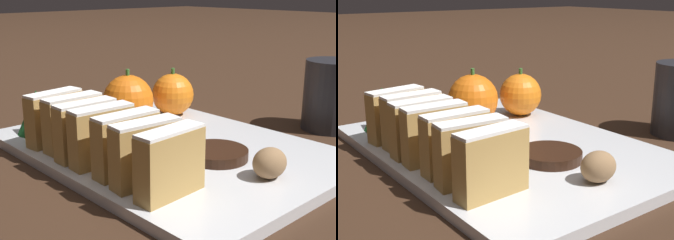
{
  "view_description": "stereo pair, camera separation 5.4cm",
  "coord_description": "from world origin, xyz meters",
  "views": [
    {
      "loc": [
        -0.35,
        -0.39,
        0.19
      ],
      "look_at": [
        0.0,
        0.0,
        0.04
      ],
      "focal_mm": 50.0,
      "sensor_mm": 36.0,
      "label": 1
    },
    {
      "loc": [
        -0.31,
        -0.42,
        0.19
      ],
      "look_at": [
        0.0,
        0.0,
        0.04
      ],
      "focal_mm": 50.0,
      "sensor_mm": 36.0,
      "label": 2
    }
  ],
  "objects": [
    {
      "name": "serving_platter",
      "position": [
        0.0,
        0.0,
        0.01
      ],
      "size": [
        0.28,
        0.39,
        0.01
      ],
      "color": "silver",
      "rests_on": "ground_plane"
    },
    {
      "name": "stollen_slice_fifth",
      "position": [
        -0.09,
        0.03,
        0.04
      ],
      "size": [
        0.07,
        0.02,
        0.06
      ],
      "color": "tan",
      "rests_on": "serving_platter"
    },
    {
      "name": "stollen_slice_back",
      "position": [
        -0.09,
        0.1,
        0.04
      ],
      "size": [
        0.07,
        0.03,
        0.06
      ],
      "color": "tan",
      "rests_on": "serving_platter"
    },
    {
      "name": "stollen_slice_sixth",
      "position": [
        -0.09,
        0.06,
        0.04
      ],
      "size": [
        0.07,
        0.02,
        0.06
      ],
      "color": "tan",
      "rests_on": "serving_platter"
    },
    {
      "name": "coffee_mug",
      "position": [
        0.24,
        -0.08,
        0.05
      ],
      "size": [
        0.11,
        0.08,
        0.1
      ],
      "color": "#232328",
      "rests_on": "ground_plane"
    },
    {
      "name": "stollen_slice_third",
      "position": [
        -0.09,
        -0.04,
        0.04
      ],
      "size": [
        0.07,
        0.02,
        0.06
      ],
      "color": "tan",
      "rests_on": "serving_platter"
    },
    {
      "name": "ground_plane",
      "position": [
        0.0,
        0.0,
        0.0
      ],
      "size": [
        6.0,
        6.0,
        0.0
      ],
      "primitive_type": "plane",
      "color": "#382316"
    },
    {
      "name": "walnut",
      "position": [
        0.01,
        -0.14,
        0.03
      ],
      "size": [
        0.04,
        0.03,
        0.03
      ],
      "color": "#8E6B47",
      "rests_on": "serving_platter"
    },
    {
      "name": "stollen_slice_fourth",
      "position": [
        -0.09,
        -0.0,
        0.04
      ],
      "size": [
        0.07,
        0.02,
        0.06
      ],
      "color": "tan",
      "rests_on": "serving_platter"
    },
    {
      "name": "stollen_slice_front",
      "position": [
        -0.09,
        -0.1,
        0.04
      ],
      "size": [
        0.07,
        0.03,
        0.06
      ],
      "color": "tan",
      "rests_on": "serving_platter"
    },
    {
      "name": "orange_near",
      "position": [
        0.02,
        0.1,
        0.05
      ],
      "size": [
        0.07,
        0.07,
        0.08
      ],
      "color": "orange",
      "rests_on": "serving_platter"
    },
    {
      "name": "evergreen_sprig",
      "position": [
        -0.09,
        0.15,
        0.04
      ],
      "size": [
        0.05,
        0.05,
        0.06
      ],
      "color": "#195623",
      "rests_on": "serving_platter"
    },
    {
      "name": "stollen_slice_second",
      "position": [
        -0.09,
        -0.07,
        0.04
      ],
      "size": [
        0.07,
        0.03,
        0.06
      ],
      "color": "tan",
      "rests_on": "serving_platter"
    },
    {
      "name": "orange_far",
      "position": [
        0.1,
        0.09,
        0.04
      ],
      "size": [
        0.06,
        0.06,
        0.07
      ],
      "color": "orange",
      "rests_on": "serving_platter"
    },
    {
      "name": "chocolate_cookie",
      "position": [
        0.01,
        -0.07,
        0.02
      ],
      "size": [
        0.07,
        0.07,
        0.01
      ],
      "color": "black",
      "rests_on": "serving_platter"
    }
  ]
}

